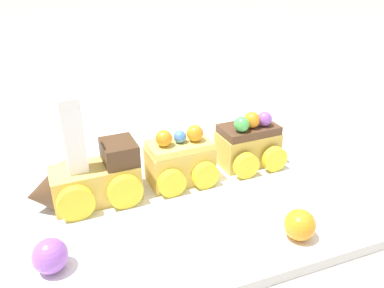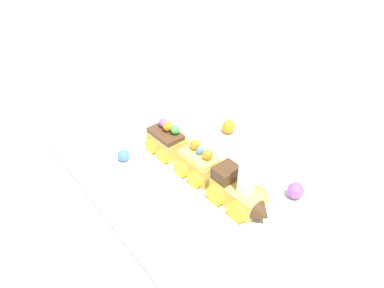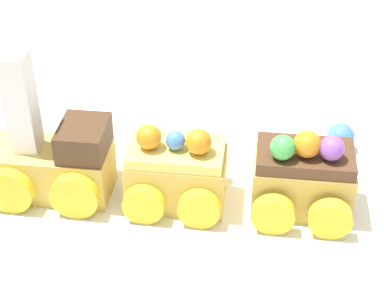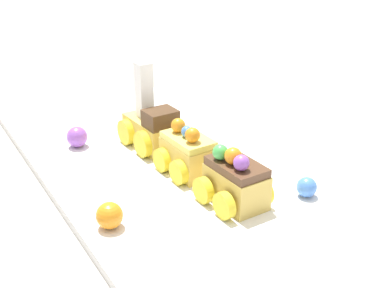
{
  "view_description": "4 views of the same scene",
  "coord_description": "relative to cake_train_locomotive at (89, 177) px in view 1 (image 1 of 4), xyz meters",
  "views": [
    {
      "loc": [
        0.1,
        0.38,
        0.25
      ],
      "look_at": [
        -0.05,
        -0.02,
        0.04
      ],
      "focal_mm": 35.0,
      "sensor_mm": 36.0,
      "label": 1
    },
    {
      "loc": [
        0.4,
        -0.33,
        0.49
      ],
      "look_at": [
        -0.03,
        0.0,
        0.08
      ],
      "focal_mm": 35.0,
      "sensor_mm": 36.0,
      "label": 2
    },
    {
      "loc": [
        -0.1,
        0.39,
        0.34
      ],
      "look_at": [
        -0.02,
        -0.04,
        0.03
      ],
      "focal_mm": 60.0,
      "sensor_mm": 36.0,
      "label": 3
    },
    {
      "loc": [
        -0.56,
        0.32,
        0.34
      ],
      "look_at": [
        -0.05,
        0.02,
        0.06
      ],
      "focal_mm": 50.0,
      "sensor_mm": 36.0,
      "label": 4
    }
  ],
  "objects": [
    {
      "name": "gumball_purple",
      "position": [
        0.05,
        0.09,
        -0.01
      ],
      "size": [
        0.03,
        0.03,
        0.03
      ],
      "primitive_type": "sphere",
      "color": "#9956C6",
      "rests_on": "display_board"
    },
    {
      "name": "cake_car_chocolate",
      "position": [
        -0.2,
        -0.01,
        -0.0
      ],
      "size": [
        0.08,
        0.07,
        0.07
      ],
      "rotation": [
        0.0,
        0.0,
        0.05
      ],
      "color": "#E0BC56",
      "rests_on": "display_board"
    },
    {
      "name": "gumball_blue",
      "position": [
        -0.23,
        -0.1,
        -0.02
      ],
      "size": [
        0.02,
        0.02,
        0.02
      ],
      "primitive_type": "sphere",
      "color": "#4C84E0",
      "rests_on": "display_board"
    },
    {
      "name": "cake_train_locomotive",
      "position": [
        0.0,
        0.0,
        0.0
      ],
      "size": [
        0.12,
        0.07,
        0.12
      ],
      "rotation": [
        0.0,
        0.0,
        0.05
      ],
      "color": "#E0BC56",
      "rests_on": "display_board"
    },
    {
      "name": "cake_car_lemon",
      "position": [
        -0.1,
        -0.01,
        -0.0
      ],
      "size": [
        0.08,
        0.07,
        0.07
      ],
      "rotation": [
        0.0,
        0.0,
        0.05
      ],
      "color": "#E0BC56",
      "rests_on": "display_board"
    },
    {
      "name": "display_board",
      "position": [
        -0.08,
        -0.02,
        -0.04
      ],
      "size": [
        0.63,
        0.36,
        0.01
      ],
      "primitive_type": "cube",
      "color": "white",
      "rests_on": "ground_plane"
    },
    {
      "name": "ground_plane",
      "position": [
        -0.08,
        -0.02,
        -0.04
      ],
      "size": [
        10.0,
        10.0,
        0.0
      ],
      "primitive_type": "plane",
      "color": "gray"
    },
    {
      "name": "gumball_orange",
      "position": [
        -0.18,
        0.13,
        -0.01
      ],
      "size": [
        0.03,
        0.03,
        0.03
      ],
      "primitive_type": "sphere",
      "color": "orange",
      "rests_on": "display_board"
    }
  ]
}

